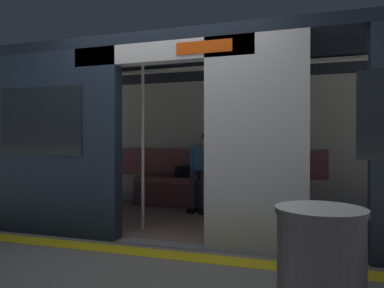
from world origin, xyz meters
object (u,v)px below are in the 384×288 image
object	(u,v)px
bench_seat	(211,185)
trash_bin	(320,280)
book	(231,178)
grab_pole_door	(143,144)
person_seated	(205,165)
grab_pole_far	(215,145)
train_car	(189,113)
handbag	(184,172)

from	to	relation	value
bench_seat	trash_bin	size ratio (longest dim) A/B	3.49
bench_seat	book	size ratio (longest dim) A/B	11.63
bench_seat	grab_pole_door	bearing A→B (deg)	74.91
person_seated	grab_pole_far	xyz separation A→B (m)	(-0.51, 1.44, 0.33)
train_car	person_seated	xyz separation A→B (m)	(0.02, -0.89, -0.75)
trash_bin	handbag	bearing A→B (deg)	-61.40
handbag	person_seated	bearing A→B (deg)	167.06
book	train_car	bearing A→B (deg)	65.75
train_car	handbag	size ratio (longest dim) A/B	24.62
book	grab_pole_door	xyz separation A→B (m)	(0.75, 1.62, 0.54)
person_seated	grab_pole_far	bearing A→B (deg)	109.51
grab_pole_door	person_seated	bearing A→B (deg)	-102.75
bench_seat	grab_pole_far	world-z (taller)	grab_pole_far
book	bench_seat	bearing A→B (deg)	2.83
bench_seat	handbag	world-z (taller)	handbag
person_seated	handbag	distance (m)	0.42
grab_pole_far	handbag	bearing A→B (deg)	-59.48
handbag	grab_pole_door	bearing A→B (deg)	91.50
grab_pole_door	trash_bin	size ratio (longest dim) A/B	2.80
handbag	grab_pole_far	xyz separation A→B (m)	(-0.90, 1.53, 0.47)
bench_seat	handbag	xyz separation A→B (m)	(0.47, -0.04, 0.20)
book	grab_pole_far	xyz separation A→B (m)	(-0.11, 1.52, 0.54)
train_car	bench_seat	world-z (taller)	train_car
bench_seat	trash_bin	xyz separation A→B (m)	(-1.50, 3.58, 0.00)
train_car	grab_pole_far	xyz separation A→B (m)	(-0.49, 0.55, -0.42)
handbag	grab_pole_door	world-z (taller)	grab_pole_door
person_seated	grab_pole_door	distance (m)	1.61
person_seated	trash_bin	distance (m)	3.88
bench_seat	book	distance (m)	0.34
bench_seat	person_seated	size ratio (longest dim) A/B	2.12
train_car	book	world-z (taller)	train_car
person_seated	book	size ratio (longest dim) A/B	5.48
person_seated	trash_bin	size ratio (longest dim) A/B	1.64
handbag	trash_bin	world-z (taller)	trash_bin
train_car	person_seated	world-z (taller)	train_car
book	person_seated	bearing A→B (deg)	8.98
handbag	book	bearing A→B (deg)	179.49
train_car	trash_bin	bearing A→B (deg)	120.69
trash_bin	grab_pole_door	bearing A→B (deg)	-45.90
grab_pole_far	person_seated	bearing A→B (deg)	-70.49
bench_seat	grab_pole_door	world-z (taller)	grab_pole_door
train_car	handbag	distance (m)	1.38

